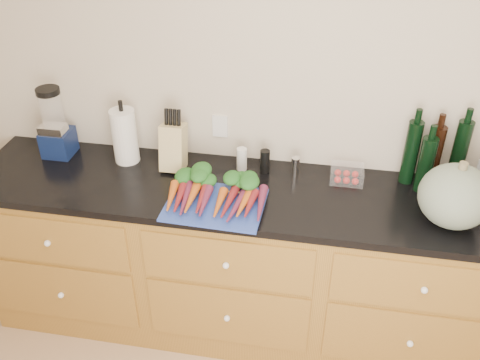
% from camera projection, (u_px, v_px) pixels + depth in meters
% --- Properties ---
extents(wall_back, '(4.10, 0.05, 2.60)m').
position_uv_depth(wall_back, '(339.00, 101.00, 2.64)').
color(wall_back, beige).
rests_on(wall_back, ground).
extents(cabinets, '(3.60, 0.64, 0.90)m').
position_uv_depth(cabinets, '(321.00, 273.00, 2.85)').
color(cabinets, brown).
rests_on(cabinets, ground).
extents(countertop, '(3.64, 0.62, 0.04)m').
position_uv_depth(countertop, '(329.00, 201.00, 2.59)').
color(countertop, black).
rests_on(countertop, cabinets).
extents(cutting_board, '(0.47, 0.36, 0.01)m').
position_uv_depth(cutting_board, '(215.00, 205.00, 2.52)').
color(cutting_board, '#2843A2').
rests_on(cutting_board, countertop).
extents(carrots, '(0.47, 0.34, 0.07)m').
position_uv_depth(carrots, '(217.00, 193.00, 2.54)').
color(carrots, '#C85917').
rests_on(carrots, cutting_board).
extents(squash, '(0.32, 0.32, 0.29)m').
position_uv_depth(squash, '(455.00, 196.00, 2.34)').
color(squash, '#5B6D5B').
rests_on(squash, countertop).
extents(blender_appliance, '(0.15, 0.15, 0.39)m').
position_uv_depth(blender_appliance, '(55.00, 126.00, 2.83)').
color(blender_appliance, '#0E1B43').
rests_on(blender_appliance, countertop).
extents(paper_towel, '(0.13, 0.13, 0.29)m').
position_uv_depth(paper_towel, '(125.00, 136.00, 2.79)').
color(paper_towel, white).
rests_on(paper_towel, countertop).
extents(knife_block, '(0.12, 0.12, 0.24)m').
position_uv_depth(knife_block, '(173.00, 147.00, 2.75)').
color(knife_block, tan).
rests_on(knife_block, countertop).
extents(grinder_salt, '(0.05, 0.05, 0.12)m').
position_uv_depth(grinder_salt, '(242.00, 159.00, 2.76)').
color(grinder_salt, silver).
rests_on(grinder_salt, countertop).
extents(grinder_pepper, '(0.05, 0.05, 0.12)m').
position_uv_depth(grinder_pepper, '(265.00, 161.00, 2.74)').
color(grinder_pepper, black).
rests_on(grinder_pepper, countertop).
extents(canister_chrome, '(0.04, 0.04, 0.10)m').
position_uv_depth(canister_chrome, '(295.00, 166.00, 2.73)').
color(canister_chrome, white).
rests_on(canister_chrome, countertop).
extents(tomato_box, '(0.16, 0.13, 0.08)m').
position_uv_depth(tomato_box, '(347.00, 174.00, 2.69)').
color(tomato_box, white).
rests_on(tomato_box, countertop).
extents(bottles, '(0.29, 0.15, 0.35)m').
position_uv_depth(bottles, '(433.00, 156.00, 2.59)').
color(bottles, black).
rests_on(bottles, countertop).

